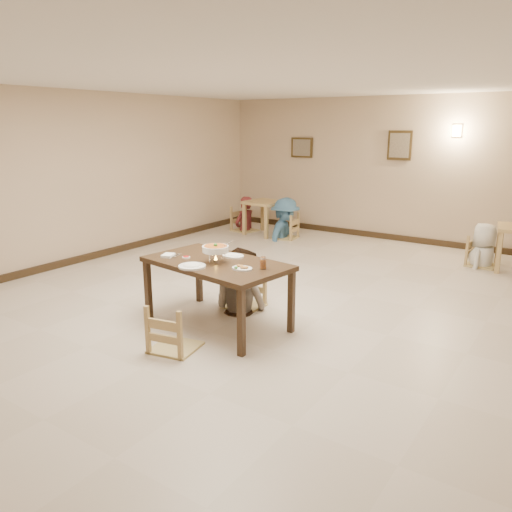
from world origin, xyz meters
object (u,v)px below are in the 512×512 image
Objects in this scene: bg_diner_a at (245,196)px; drink_glass at (263,263)px; bg_chair_lr at (285,215)px; chair_far at (244,272)px; chair_near at (174,305)px; bg_chair_ll at (245,208)px; bg_diner_b at (286,198)px; bg_table_left at (264,207)px; bg_diner_c at (487,223)px; main_table at (217,268)px; curry_warmer at (216,249)px; bg_chair_rl at (485,238)px; main_diner at (241,248)px.

drink_glass is at bearing 44.36° from bg_diner_a.
chair_far is at bearing 16.73° from bg_chair_lr.
bg_chair_ll is at bearing -73.11° from chair_near.
bg_diner_a reaches higher than bg_chair_lr.
bg_table_left is at bearing 75.22° from bg_diner_b.
bg_diner_a is at bearing 174.20° from bg_table_left.
bg_diner_c reaches higher than bg_table_left.
main_table is 0.75m from chair_far.
bg_chair_lr is (-2.49, 4.64, -0.37)m from drink_glass.
bg_table_left is (-2.46, 4.80, -0.36)m from curry_warmer.
bg_diner_c reaches higher than bg_chair_lr.
chair_far is at bearing -96.35° from chair_near.
bg_diner_c reaches higher than main_table.
bg_chair_rl is 0.58× the size of bg_diner_b.
curry_warmer is at bearing -78.06° from chair_far.
bg_chair_ll reaches higher than bg_table_left.
chair_near is 5.93m from bg_chair_rl.
bg_chair_ll is at bearing 75.83° from bg_diner_b.
chair_far is 1.07m from drink_glass.
bg_chair_ll reaches higher than bg_chair_lr.
main_diner is 4.78m from bg_table_left.
chair_far is 5.04m from bg_chair_ll.
curry_warmer is 0.22× the size of bg_diner_a.
bg_diner_a reaches higher than bg_chair_rl.
bg_diner_c is at bearing 71.94° from drink_glass.
bg_chair_lr is at bearing 94.40° from bg_chair_rl.
bg_diner_b reaches higher than bg_chair_lr.
bg_table_left is at bearing 124.59° from main_table.
drink_glass is 0.14× the size of bg_chair_rl.
bg_table_left is at bearing 122.04° from chair_far.
chair_near reaches higher than main_table.
bg_chair_ll is (-3.67, 4.77, -0.35)m from drink_glass.
bg_chair_rl is at bearing -122.84° from chair_near.
bg_chair_ll is 0.66× the size of bg_diner_a.
chair_far is 0.62× the size of bg_diner_a.
bg_diner_c is at bearing 72.71° from main_table.
main_diner is 4.71m from bg_chair_rl.
bg_table_left is at bearing 123.17° from drink_glass.
curry_warmer is 5.24m from bg_diner_c.
bg_table_left is 0.52× the size of bg_diner_a.
curry_warmer is 0.34× the size of bg_chair_lr.
bg_table_left is 0.60m from bg_chair_lr.
bg_diner_a is at bearing 0.00° from bg_chair_ll.
main_diner is at bearing 104.77° from main_table.
main_table is at bearing 158.98° from bg_chair_rl.
chair_far is 4.62m from bg_chair_rl.
bg_chair_ll is at bearing 127.57° from drink_glass.
drink_glass is 0.14× the size of bg_chair_lr.
bg_diner_a reaches higher than bg_chair_ll.
bg_chair_lr reaches higher than bg_chair_rl.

